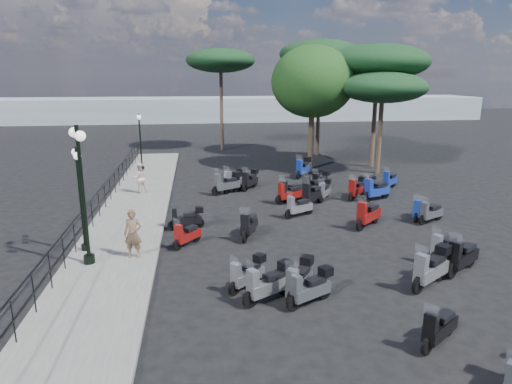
{
  "coord_description": "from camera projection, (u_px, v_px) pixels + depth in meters",
  "views": [
    {
      "loc": [
        -3.56,
        -17.31,
        6.09
      ],
      "look_at": [
        -1.12,
        1.37,
        1.2
      ],
      "focal_mm": 32.0,
      "sensor_mm": 36.0,
      "label": 1
    }
  ],
  "objects": [
    {
      "name": "scooter_6",
      "position": [
        299.0,
        281.0,
        12.7
      ],
      "size": [
        1.07,
        1.49,
        1.34
      ],
      "rotation": [
        0.0,
        0.0,
        2.56
      ],
      "color": "black",
      "rests_on": "ground"
    },
    {
      "name": "scooter_19",
      "position": [
        462.0,
        257.0,
        14.29
      ],
      "size": [
        1.6,
        1.18,
        1.48
      ],
      "rotation": [
        0.0,
        0.0,
        2.18
      ],
      "color": "black",
      "rests_on": "ground"
    },
    {
      "name": "scooter_21",
      "position": [
        312.0,
        194.0,
        21.79
      ],
      "size": [
        1.41,
        1.33,
        1.46
      ],
      "rotation": [
        0.0,
        0.0,
        2.32
      ],
      "color": "black",
      "rests_on": "ground"
    },
    {
      "name": "scooter_14",
      "position": [
        368.0,
        215.0,
        18.58
      ],
      "size": [
        1.45,
        1.35,
        1.49
      ],
      "rotation": [
        0.0,
        0.0,
        2.31
      ],
      "color": "black",
      "rests_on": "ground"
    },
    {
      "name": "scooter_2",
      "position": [
        187.0,
        235.0,
        16.54
      ],
      "size": [
        1.02,
        1.19,
        1.18
      ],
      "rotation": [
        0.0,
        0.0,
        2.44
      ],
      "color": "black",
      "rests_on": "ground"
    },
    {
      "name": "scooter_4",
      "position": [
        234.0,
        181.0,
        24.38
      ],
      "size": [
        1.3,
        1.55,
        1.47
      ],
      "rotation": [
        0.0,
        0.0,
        2.47
      ],
      "color": "black",
      "rests_on": "ground"
    },
    {
      "name": "lamp_post_1",
      "position": [
        80.0,
        193.0,
        15.37
      ],
      "size": [
        0.5,
        1.03,
        3.61
      ],
      "rotation": [
        0.0,
        0.0,
        0.31
      ],
      "color": "black",
      "rests_on": "sidewalk"
    },
    {
      "name": "lamp_post_2",
      "position": [
        140.0,
        138.0,
        28.74
      ],
      "size": [
        0.34,
        1.05,
        3.56
      ],
      "rotation": [
        0.0,
        0.0,
        0.12
      ],
      "color": "black",
      "rests_on": "sidewalk"
    },
    {
      "name": "scooter_26",
      "position": [
        431.0,
        213.0,
        19.14
      ],
      "size": [
        1.4,
        0.84,
        1.22
      ],
      "rotation": [
        0.0,
        0.0,
        2.05
      ],
      "color": "black",
      "rests_on": "ground"
    },
    {
      "name": "sidewalk",
      "position": [
        134.0,
        211.0,
        20.64
      ],
      "size": [
        3.0,
        30.0,
        0.15
      ],
      "primitive_type": "cube",
      "color": "#605F5C",
      "rests_on": "ground"
    },
    {
      "name": "scooter_11",
      "position": [
        250.0,
        180.0,
        24.71
      ],
      "size": [
        1.06,
        1.49,
        1.34
      ],
      "rotation": [
        0.0,
        0.0,
        2.57
      ],
      "color": "black",
      "rests_on": "ground"
    },
    {
      "name": "scooter_3",
      "position": [
        186.0,
        219.0,
        18.32
      ],
      "size": [
        1.48,
        0.54,
        1.19
      ],
      "rotation": [
        0.0,
        0.0,
        1.76
      ],
      "color": "black",
      "rests_on": "ground"
    },
    {
      "name": "pine_3",
      "position": [
        383.0,
        88.0,
        27.59
      ],
      "size": [
        5.39,
        5.39,
        6.24
      ],
      "color": "#38281E",
      "rests_on": "ground"
    },
    {
      "name": "ground",
      "position": [
        287.0,
        228.0,
        18.59
      ],
      "size": [
        120.0,
        120.0,
        0.0
      ],
      "primitive_type": "plane",
      "color": "black",
      "rests_on": "ground"
    },
    {
      "name": "scooter_12",
      "position": [
        439.0,
        328.0,
        10.46
      ],
      "size": [
        1.31,
        1.02,
        1.25
      ],
      "rotation": [
        0.0,
        0.0,
        2.21
      ],
      "color": "black",
      "rests_on": "ground"
    },
    {
      "name": "scooter_10",
      "position": [
        291.0,
        192.0,
        22.24
      ],
      "size": [
        1.54,
        1.13,
        1.43
      ],
      "rotation": [
        0.0,
        0.0,
        2.17
      ],
      "color": "black",
      "rests_on": "ground"
    },
    {
      "name": "scooter_5",
      "position": [
        227.0,
        184.0,
        23.76
      ],
      "size": [
        1.62,
        1.12,
        1.45
      ],
      "rotation": [
        0.0,
        0.0,
        2.12
      ],
      "color": "black",
      "rests_on": "ground"
    },
    {
      "name": "broadleaf_tree",
      "position": [
        313.0,
        82.0,
        28.75
      ],
      "size": [
        5.32,
        5.32,
        7.87
      ],
      "color": "#38281E",
      "rests_on": "ground"
    },
    {
      "name": "scooter_16",
      "position": [
        324.0,
        191.0,
        22.62
      ],
      "size": [
        0.95,
        1.4,
        1.24
      ],
      "rotation": [
        0.0,
        0.0,
        2.6
      ],
      "color": "black",
      "rests_on": "ground"
    },
    {
      "name": "scooter_1",
      "position": [
        247.0,
        274.0,
        13.24
      ],
      "size": [
        1.22,
        1.11,
        1.2
      ],
      "rotation": [
        0.0,
        0.0,
        2.29
      ],
      "color": "black",
      "rests_on": "ground"
    },
    {
      "name": "scooter_15",
      "position": [
        299.0,
        207.0,
        19.94
      ],
      "size": [
        1.43,
        0.89,
        1.26
      ],
      "rotation": [
        0.0,
        0.0,
        2.07
      ],
      "color": "black",
      "rests_on": "ground"
    },
    {
      "name": "pine_1",
      "position": [
        378.0,
        62.0,
        29.26
      ],
      "size": [
        6.63,
        6.63,
        8.0
      ],
      "color": "#38281E",
      "rests_on": "ground"
    },
    {
      "name": "scooter_20",
      "position": [
        418.0,
        210.0,
        19.61
      ],
      "size": [
        0.96,
        1.31,
        1.21
      ],
      "rotation": [
        0.0,
        0.0,
        2.54
      ],
      "color": "black",
      "rests_on": "ground"
    },
    {
      "name": "pine_2",
      "position": [
        221.0,
        61.0,
        35.96
      ],
      "size": [
        5.49,
        5.49,
        8.08
      ],
      "color": "#38281E",
      "rests_on": "ground"
    },
    {
      "name": "scooter_30",
      "position": [
        313.0,
        187.0,
        23.21
      ],
      "size": [
        1.54,
        1.13,
        1.43
      ],
      "rotation": [
        0.0,
        0.0,
        2.17
      ],
      "color": "black",
      "rests_on": "ground"
    },
    {
      "name": "pedestrian_far",
      "position": [
        140.0,
        178.0,
        23.37
      ],
      "size": [
        0.91,
        0.82,
        1.54
      ],
      "primitive_type": "imported",
      "rotation": [
        0.0,
        0.0,
        3.51
      ],
      "color": "beige",
      "rests_on": "sidewalk"
    },
    {
      "name": "lamp_post_0",
      "position": [
        82.0,
        187.0,
        14.14
      ],
      "size": [
        0.72,
        1.23,
        4.46
      ],
      "rotation": [
        0.0,
        0.0,
        0.41
      ],
      "color": "black",
      "rests_on": "sidewalk"
    },
    {
      "name": "pine_0",
      "position": [
        320.0,
        54.0,
        33.35
      ],
      "size": [
        6.07,
        6.07,
        8.57
      ],
      "color": "#38281E",
      "rests_on": "ground"
    },
    {
      "name": "woman",
      "position": [
        133.0,
        234.0,
        15.04
      ],
      "size": [
        0.65,
        0.48,
        1.65
      ],
      "primitive_type": "imported",
      "rotation": [
        0.0,
        0.0,
        -0.14
      ],
      "color": "brown",
      "rests_on": "sidewalk"
    },
    {
      "name": "scooter_22",
      "position": [
        357.0,
        189.0,
        22.85
      ],
      "size": [
        1.31,
        1.34,
        1.36
      ],
      "rotation": [
        0.0,
        0.0,
        2.37
      ],
      "color": "black",
      "rests_on": "ground"
    },
    {
      "name": "railing",
      "position": [
        102.0,
        195.0,
        20.08
      ],
      "size": [
        0.04,
        26.04,
        1.1
      ],
      "color": "black",
      "rests_on": "sidewalk"
    },
    {
      "name": "scooter_25",
      "position": [
        444.0,
        248.0,
        15.23
      ],
      "size": [
        1.44,
        0.96,
        1.3
      ],
      "rotation": [
        0.0,
        0.0,
        2.11
      ],
      "color": "black",
      "rests_on": "ground"
    },
    {
      "name": "scooter_13",
      "position": [
        431.0,
        269.0,
        13.35
      ],
      "size": [
        1.62,
        1.22,
        1.48
      ],
      "rotation": [
        0.0,
        0.0,
        2.18
      ],
      "color": "black",
      "rests_on": "ground"
    },
    {
      "name": "scooter_27",
      "position": [
        376.0,
        191.0,
        22.5
      ],
      "size": [
        1.69,
        1.0,
        1.46
      ],
      "rotation": [
        0.0,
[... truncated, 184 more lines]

